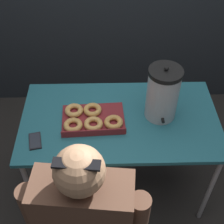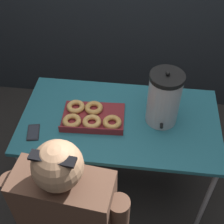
# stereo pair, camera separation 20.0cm
# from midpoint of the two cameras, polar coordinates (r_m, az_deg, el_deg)

# --- Properties ---
(ground_plane) EXTENTS (12.00, 12.00, 0.00)m
(ground_plane) POSITION_cam_midpoint_polar(r_m,az_deg,el_deg) (2.66, 3.37, -12.93)
(ground_plane) COLOR #2D2B28
(folding_table) EXTENTS (1.30, 0.72, 0.77)m
(folding_table) POSITION_cam_midpoint_polar(r_m,az_deg,el_deg) (2.08, 4.19, -2.47)
(folding_table) COLOR #236675
(folding_table) RESTS_ON ground
(donut_box) EXTENTS (0.43, 0.30, 0.05)m
(donut_box) POSITION_cam_midpoint_polar(r_m,az_deg,el_deg) (2.02, -1.09, -1.02)
(donut_box) COLOR maroon
(donut_box) RESTS_ON folding_table
(coffee_urn) EXTENTS (0.21, 0.24, 0.39)m
(coffee_urn) POSITION_cam_midpoint_polar(r_m,az_deg,el_deg) (1.96, 12.38, 2.29)
(coffee_urn) COLOR #B7B7BC
(coffee_urn) RESTS_ON folding_table
(cell_phone) EXTENTS (0.10, 0.14, 0.01)m
(cell_phone) POSITION_cam_midpoint_polar(r_m,az_deg,el_deg) (1.99, -11.43, -3.83)
(cell_phone) COLOR black
(cell_phone) RESTS_ON folding_table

